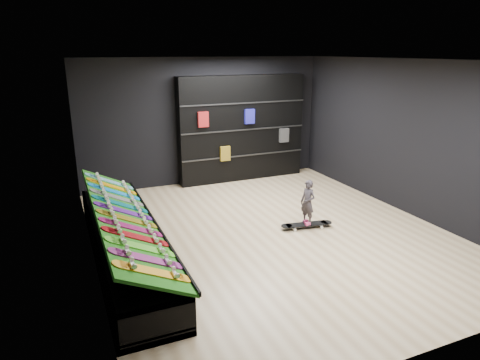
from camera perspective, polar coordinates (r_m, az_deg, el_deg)
name	(u,v)px	position (r m, az deg, el deg)	size (l,w,h in m)	color
floor	(270,233)	(7.77, 4.00, -7.04)	(6.00, 7.00, 0.01)	tan
ceiling	(274,60)	(7.10, 4.52, 15.67)	(6.00, 7.00, 0.01)	white
wall_back	(205,121)	(10.46, -4.72, 7.81)	(6.00, 0.02, 3.00)	black
wall_front	(437,227)	(4.63, 24.77, -5.65)	(6.00, 0.02, 3.00)	black
wall_left	(85,171)	(6.50, -19.92, 1.18)	(0.02, 7.00, 3.00)	black
wall_right	(407,138)	(9.05, 21.41, 5.27)	(0.02, 7.00, 3.00)	black
display_rack	(124,245)	(6.96, -15.16, -8.33)	(0.90, 4.50, 0.50)	black
turf_ramp	(125,217)	(6.79, -15.04, -4.75)	(1.00, 4.50, 0.04)	#16580D
back_shelving	(242,128)	(10.65, 0.24, 6.88)	(3.22, 0.38, 2.58)	black
floor_skateboard	(307,226)	(8.02, 8.87, -6.05)	(0.98, 0.22, 0.09)	black
child	(307,211)	(7.91, 8.97, -4.09)	(0.19, 0.13, 0.50)	black
display_board_0	(153,272)	(5.07, -11.50, -11.88)	(0.98, 0.22, 0.09)	orange
display_board_1	(147,259)	(5.37, -12.30, -10.20)	(0.98, 0.22, 0.09)	#2626BF
display_board_2	(141,247)	(5.68, -13.01, -8.70)	(0.98, 0.22, 0.09)	green
display_board_3	(136,237)	(5.99, -13.64, -7.35)	(0.98, 0.22, 0.09)	red
display_board_4	(132,227)	(6.30, -14.21, -6.13)	(0.98, 0.22, 0.09)	#E5198C
display_board_5	(128,219)	(6.62, -14.72, -5.03)	(0.98, 0.22, 0.09)	yellow
display_board_6	(124,211)	(6.94, -15.18, -4.03)	(0.98, 0.22, 0.09)	purple
display_board_7	(121,204)	(7.26, -15.60, -3.12)	(0.98, 0.22, 0.09)	#0C8C99
display_board_8	(118,198)	(7.59, -15.98, -2.29)	(0.98, 0.22, 0.09)	black
display_board_9	(115,192)	(7.91, -16.33, -1.52)	(0.98, 0.22, 0.09)	blue
display_board_10	(112,186)	(8.24, -16.66, -0.82)	(0.98, 0.22, 0.09)	yellow
display_board_11	(110,181)	(8.57, -16.95, -0.17)	(0.98, 0.22, 0.09)	#0CB2E5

